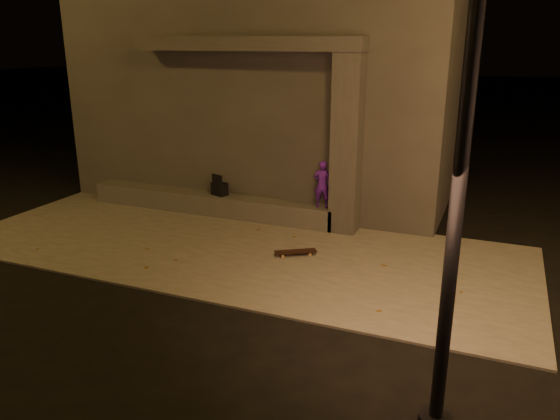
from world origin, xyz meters
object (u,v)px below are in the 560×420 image
at_px(column, 347,145).
at_px(backpack, 220,188).
at_px(skateboard, 296,252).
at_px(skateboarder, 322,184).

height_order(column, backpack, column).
bearing_deg(backpack, skateboard, -13.43).
distance_m(column, backpack, 3.16).
relative_size(column, skateboard, 4.75).
relative_size(skateboarder, backpack, 2.00).
bearing_deg(column, backpack, -180.00).
distance_m(backpack, skateboard, 3.07).
bearing_deg(skateboard, backpack, 112.94).
bearing_deg(backpack, skateboarder, 20.87).
distance_m(skateboarder, backpack, 2.45).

